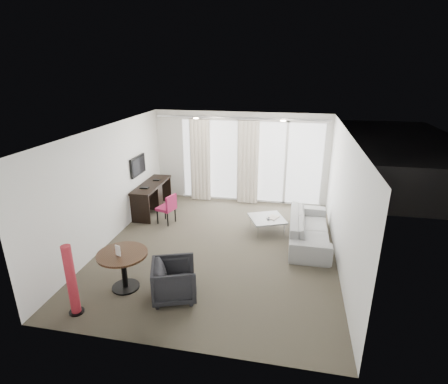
% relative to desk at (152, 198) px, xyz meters
% --- Properties ---
extents(floor, '(5.00, 6.00, 0.00)m').
position_rel_desk_xyz_m(floor, '(2.21, -1.65, -0.40)').
color(floor, '#433D31').
rests_on(floor, ground).
extents(ceiling, '(5.00, 6.00, 0.00)m').
position_rel_desk_xyz_m(ceiling, '(2.21, -1.65, 2.20)').
color(ceiling, white).
rests_on(ceiling, ground).
extents(wall_left, '(0.00, 6.00, 2.60)m').
position_rel_desk_xyz_m(wall_left, '(-0.29, -1.65, 0.90)').
color(wall_left, silver).
rests_on(wall_left, ground).
extents(wall_right, '(0.00, 6.00, 2.60)m').
position_rel_desk_xyz_m(wall_right, '(4.71, -1.65, 0.90)').
color(wall_right, silver).
rests_on(wall_right, ground).
extents(wall_front, '(5.00, 0.00, 2.60)m').
position_rel_desk_xyz_m(wall_front, '(2.21, -4.65, 0.90)').
color(wall_front, silver).
rests_on(wall_front, ground).
extents(window_panel, '(4.00, 0.02, 2.38)m').
position_rel_desk_xyz_m(window_panel, '(2.51, 1.33, 0.80)').
color(window_panel, white).
rests_on(window_panel, ground).
extents(window_frame, '(4.10, 0.06, 2.44)m').
position_rel_desk_xyz_m(window_frame, '(2.51, 1.32, 0.80)').
color(window_frame, white).
rests_on(window_frame, ground).
extents(curtain_left, '(0.60, 0.20, 2.38)m').
position_rel_desk_xyz_m(curtain_left, '(1.06, 1.17, 0.80)').
color(curtain_left, beige).
rests_on(curtain_left, ground).
extents(curtain_right, '(0.60, 0.20, 2.38)m').
position_rel_desk_xyz_m(curtain_right, '(2.46, 1.17, 0.80)').
color(curtain_right, beige).
rests_on(curtain_right, ground).
extents(curtain_track, '(4.80, 0.04, 0.04)m').
position_rel_desk_xyz_m(curtain_track, '(2.21, 1.17, 2.05)').
color(curtain_track, '#B2B2B7').
rests_on(curtain_track, ceiling).
extents(downlight_a, '(0.12, 0.12, 0.02)m').
position_rel_desk_xyz_m(downlight_a, '(1.31, -0.05, 2.19)').
color(downlight_a, '#FFE0B2').
rests_on(downlight_a, ceiling).
extents(downlight_b, '(0.12, 0.12, 0.02)m').
position_rel_desk_xyz_m(downlight_b, '(3.41, -0.05, 2.19)').
color(downlight_b, '#FFE0B2').
rests_on(downlight_b, ceiling).
extents(desk, '(0.53, 1.70, 0.80)m').
position_rel_desk_xyz_m(desk, '(0.00, 0.00, 0.00)').
color(desk, black).
rests_on(desk, floor).
extents(tv, '(0.05, 0.80, 0.50)m').
position_rel_desk_xyz_m(tv, '(-0.24, -0.20, 0.95)').
color(tv, black).
rests_on(tv, wall_left).
extents(desk_chair, '(0.52, 0.51, 0.78)m').
position_rel_desk_xyz_m(desk_chair, '(0.63, -0.64, -0.01)').
color(desk_chair, '#941944').
rests_on(desk_chair, floor).
extents(round_table, '(0.92, 0.92, 0.71)m').
position_rel_desk_xyz_m(round_table, '(0.87, -3.43, -0.04)').
color(round_table, '#372012').
rests_on(round_table, floor).
extents(menu_card, '(0.11, 0.05, 0.19)m').
position_rel_desk_xyz_m(menu_card, '(0.84, -3.52, 0.32)').
color(menu_card, white).
rests_on(menu_card, round_table).
extents(red_lamp, '(0.32, 0.32, 1.22)m').
position_rel_desk_xyz_m(red_lamp, '(0.38, -4.21, 0.21)').
color(red_lamp, '#A4222F').
rests_on(red_lamp, floor).
extents(tub_armchair, '(0.95, 0.93, 0.68)m').
position_rel_desk_xyz_m(tub_armchair, '(1.84, -3.51, -0.06)').
color(tub_armchair, black).
rests_on(tub_armchair, floor).
extents(coffee_table, '(1.02, 1.02, 0.35)m').
position_rel_desk_xyz_m(coffee_table, '(3.19, -0.62, -0.22)').
color(coffee_table, gray).
rests_on(coffee_table, floor).
extents(remote, '(0.06, 0.18, 0.02)m').
position_rel_desk_xyz_m(remote, '(3.23, -0.68, -0.04)').
color(remote, black).
rests_on(remote, coffee_table).
extents(magazine, '(0.28, 0.31, 0.01)m').
position_rel_desk_xyz_m(magazine, '(3.32, -0.58, -0.04)').
color(magazine, gray).
rests_on(magazine, coffee_table).
extents(sofa, '(0.86, 2.21, 0.64)m').
position_rel_desk_xyz_m(sofa, '(4.17, -0.95, -0.08)').
color(sofa, gray).
rests_on(sofa, floor).
extents(terrace_slab, '(5.60, 3.00, 0.12)m').
position_rel_desk_xyz_m(terrace_slab, '(2.51, 2.85, -0.46)').
color(terrace_slab, '#4D4D50').
rests_on(terrace_slab, ground).
extents(rattan_chair_a, '(0.65, 0.65, 0.86)m').
position_rel_desk_xyz_m(rattan_chair_a, '(3.51, 3.05, 0.03)').
color(rattan_chair_a, brown).
rests_on(rattan_chair_a, terrace_slab).
extents(rattan_chair_b, '(0.69, 0.69, 0.88)m').
position_rel_desk_xyz_m(rattan_chair_b, '(3.78, 3.06, 0.04)').
color(rattan_chair_b, brown).
rests_on(rattan_chair_b, terrace_slab).
extents(rattan_table, '(0.52, 0.52, 0.51)m').
position_rel_desk_xyz_m(rattan_table, '(3.27, 2.91, -0.14)').
color(rattan_table, brown).
rests_on(rattan_table, terrace_slab).
extents(balustrade, '(5.50, 0.06, 1.05)m').
position_rel_desk_xyz_m(balustrade, '(2.51, 4.30, 0.10)').
color(balustrade, '#B2B2B7').
rests_on(balustrade, terrace_slab).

